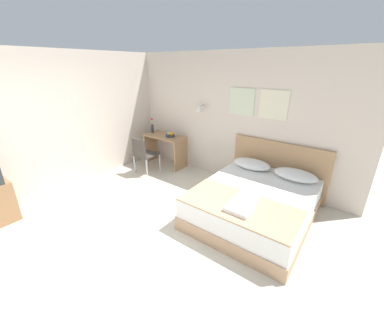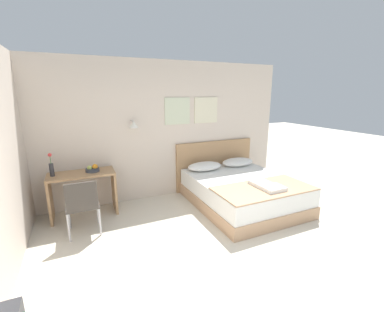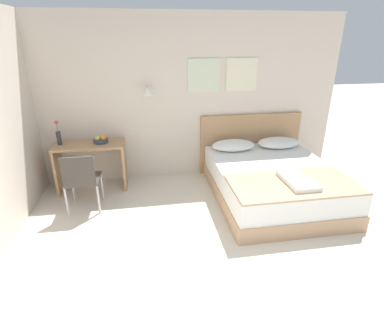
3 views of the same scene
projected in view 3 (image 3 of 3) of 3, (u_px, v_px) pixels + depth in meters
wall_back at (182, 99)px, 4.89m from camera, size 5.34×0.31×2.65m
bed at (272, 182)px, 4.46m from camera, size 1.68×2.03×0.52m
headboard at (250, 143)px, 5.32m from camera, size 1.80×0.06×1.04m
pillow_left at (233, 145)px, 4.96m from camera, size 0.72×0.43×0.16m
pillow_right at (279, 143)px, 5.08m from camera, size 0.72×0.43×0.16m
throw_blanket at (294, 184)px, 3.82m from camera, size 1.63×0.81×0.02m
folded_towel_near_foot at (291, 176)px, 3.94m from camera, size 0.29×0.32×0.06m
folded_towel_mid_bed at (304, 186)px, 3.68m from camera, size 0.34×0.27×0.06m
desk at (91, 158)px, 4.67m from camera, size 1.05×0.50×0.76m
desk_chair at (81, 178)px, 4.04m from camera, size 0.46×0.46×0.85m
fruit_bowl at (101, 140)px, 4.60m from camera, size 0.22×0.22×0.12m
flower_vase at (59, 136)px, 4.47m from camera, size 0.07×0.07×0.38m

